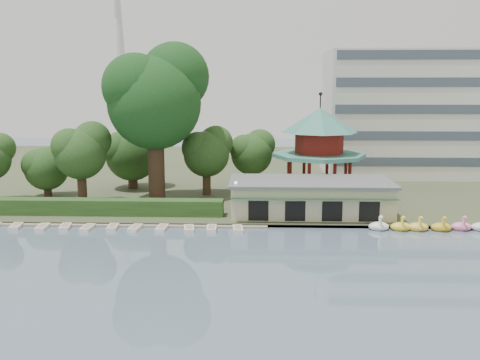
{
  "coord_description": "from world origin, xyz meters",
  "views": [
    {
      "loc": [
        4.0,
        -38.62,
        15.35
      ],
      "look_at": [
        2.0,
        18.0,
        5.0
      ],
      "focal_mm": 40.0,
      "sensor_mm": 36.0,
      "label": 1
    }
  ],
  "objects_px": {
    "boathouse": "(310,197)",
    "pavilion": "(319,143)",
    "big_tree": "(156,95)",
    "dock": "(111,225)"
  },
  "relations": [
    {
      "from": "big_tree",
      "to": "dock",
      "type": "bearing_deg",
      "value": -106.04
    },
    {
      "from": "pavilion",
      "to": "boathouse",
      "type": "bearing_deg",
      "value": -101.28
    },
    {
      "from": "boathouse",
      "to": "pavilion",
      "type": "height_order",
      "value": "pavilion"
    },
    {
      "from": "pavilion",
      "to": "big_tree",
      "type": "bearing_deg",
      "value": -169.64
    },
    {
      "from": "boathouse",
      "to": "big_tree",
      "type": "height_order",
      "value": "big_tree"
    },
    {
      "from": "dock",
      "to": "big_tree",
      "type": "distance_m",
      "value": 17.89
    },
    {
      "from": "boathouse",
      "to": "pavilion",
      "type": "xyz_separation_m",
      "value": [
        2.0,
        10.03,
        5.11
      ]
    },
    {
      "from": "boathouse",
      "to": "pavilion",
      "type": "bearing_deg",
      "value": 78.72
    },
    {
      "from": "big_tree",
      "to": "pavilion",
      "type": "bearing_deg",
      "value": 10.36
    },
    {
      "from": "boathouse",
      "to": "big_tree",
      "type": "distance_m",
      "value": 22.94
    }
  ]
}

